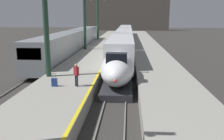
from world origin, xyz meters
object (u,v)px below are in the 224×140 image
regional_train_adjacent (74,41)px  station_column_far (84,12)px  station_column_mid (45,9)px  rolling_suitcase (54,82)px  station_column_distant (98,13)px  passenger_near_edge (76,73)px  highspeed_train_main (124,40)px

regional_train_adjacent → station_column_far: 5.38m
station_column_mid → rolling_suitcase: 6.26m
station_column_mid → station_column_distant: (-0.00, 33.64, 0.06)m
regional_train_adjacent → passenger_near_edge: bearing=-76.8°
station_column_mid → passenger_near_edge: bearing=-43.6°
regional_train_adjacent → passenger_near_edge: (5.23, -22.38, -0.09)m
station_column_distant → rolling_suitcase: station_column_distant is taller
station_column_far → station_column_distant: bearing=90.0°
passenger_near_edge → rolling_suitcase: 1.76m
passenger_near_edge → rolling_suitcase: bearing=-176.2°
station_column_mid → regional_train_adjacent: bearing=96.4°
station_column_mid → passenger_near_edge: (3.03, -2.89, -4.62)m
regional_train_adjacent → station_column_distant: (2.20, 14.15, 4.59)m
rolling_suitcase → highspeed_train_main: bearing=80.7°
regional_train_adjacent → station_column_mid: size_ratio=3.92×
regional_train_adjacent → station_column_far: size_ratio=3.87×
station_column_distant → passenger_near_edge: bearing=-85.3°
station_column_far → rolling_suitcase: size_ratio=9.62×
passenger_near_edge → rolling_suitcase: passenger_near_edge is taller
station_column_far → regional_train_adjacent: bearing=141.4°
station_column_mid → rolling_suitcase: bearing=-64.8°
rolling_suitcase → regional_train_adjacent: bearing=99.1°
highspeed_train_main → station_column_far: 10.05m
station_column_distant → station_column_far: bearing=-90.0°
highspeed_train_main → station_column_mid: size_ratio=6.12×
station_column_far → rolling_suitcase: bearing=-86.1°
highspeed_train_main → station_column_mid: station_column_mid is taller
station_column_mid → passenger_near_edge: size_ratio=5.53×
highspeed_train_main → rolling_suitcase: bearing=-99.3°
station_column_mid → passenger_near_edge: 6.24m
highspeed_train_main → station_column_far: (-5.90, -6.59, 4.76)m
regional_train_adjacent → passenger_near_edge: regional_train_adjacent is taller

